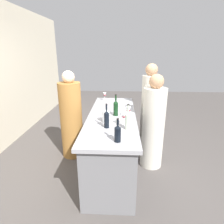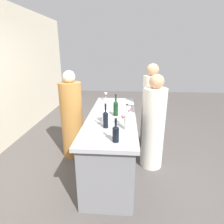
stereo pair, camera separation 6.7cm
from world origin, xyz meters
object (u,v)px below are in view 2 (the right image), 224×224
Objects in this scene: wine_glass_near_right at (106,95)px; person_right_guest at (72,119)px; wine_bottle_leftmost_near_black at (116,133)px; water_pitcher at (105,116)px; wine_bottle_second_right_dark_green at (116,108)px; person_left_guest at (150,110)px; wine_bottle_second_left_clear_pale at (127,120)px; person_center_guest at (153,126)px; wine_glass_near_left at (129,110)px; wine_bottle_center_near_black at (106,119)px; wine_glass_near_center at (123,117)px.

wine_glass_near_right is 0.11× the size of person_right_guest.
wine_bottle_leftmost_near_black is 1.64× the size of water_pitcher.
person_left_guest is at bearing -42.71° from wine_bottle_second_right_dark_green.
wine_bottle_second_right_dark_green is 2.05× the size of wine_glass_near_right.
wine_bottle_second_left_clear_pale and wine_bottle_second_right_dark_green have the same top height.
person_center_guest reaches higher than wine_bottle_leftmost_near_black.
wine_bottle_second_right_dark_green is at bearing -12.59° from person_center_guest.
water_pitcher is at bearing 16.77° from wine_bottle_leftmost_near_black.
wine_glass_near_left is 0.10× the size of person_center_guest.
wine_bottle_center_near_black reaches higher than wine_bottle_leftmost_near_black.
person_center_guest reaches higher than wine_glass_near_center.
wine_bottle_center_near_black is at bearing 167.87° from wine_bottle_second_right_dark_green.
wine_bottle_center_near_black is at bearing 82.42° from wine_bottle_second_left_clear_pale.
wine_bottle_second_right_dark_green reaches higher than water_pitcher.
wine_bottle_second_right_dark_green is 0.68m from person_center_guest.
wine_bottle_second_left_clear_pale reaches higher than water_pitcher.
wine_bottle_leftmost_near_black is 0.18× the size of person_center_guest.
wine_bottle_center_near_black is 1.10m from person_right_guest.
wine_bottle_second_left_clear_pale is at bearing 176.77° from wine_glass_near_left.
wine_bottle_second_right_dark_green reaches higher than wine_glass_near_left.
person_left_guest is at bearing -25.55° from wine_glass_near_center.
person_right_guest is at bearing 71.18° from wine_glass_near_left.
wine_bottle_center_near_black is (0.39, 0.15, 0.02)m from wine_bottle_leftmost_near_black.
wine_bottle_second_right_dark_green is at bearing -40.80° from person_right_guest.
person_center_guest is at bearing 100.43° from person_left_guest.
wine_bottle_second_right_dark_green is 2.14× the size of wine_glass_near_center.
person_left_guest is (1.17, -0.73, -0.25)m from wine_bottle_center_near_black.
wine_bottle_center_near_black is at bearing 117.07° from wine_glass_near_center.
wine_bottle_second_right_dark_green is at bearing -24.30° from water_pitcher.
person_left_guest is (0.97, -0.75, -0.20)m from water_pitcher.
wine_bottle_leftmost_near_black is at bearing 81.66° from person_left_guest.
wine_bottle_second_left_clear_pale is at bearing -163.50° from wine_glass_near_right.
wine_glass_near_right is 1.19m from water_pitcher.
wine_glass_near_right is (0.94, 0.45, 0.01)m from wine_glass_near_left.
person_right_guest is (0.34, 1.00, -0.29)m from wine_glass_near_left.
wine_bottle_leftmost_near_black is 1.78× the size of wine_glass_near_left.
wine_glass_near_right is at bearing 5.74° from water_pitcher.
wine_bottle_second_right_dark_green is 2.00× the size of water_pitcher.
water_pitcher reaches higher than wine_glass_near_right.
wine_glass_near_left is at bearing -101.89° from wine_bottle_second_right_dark_green.
wine_bottle_leftmost_near_black reaches higher than wine_glass_near_right.
wine_bottle_leftmost_near_black is 0.51m from wine_glass_near_center.
wine_bottle_second_right_dark_green is 0.22× the size of person_center_guest.
water_pitcher is (-1.18, -0.12, -0.03)m from wine_glass_near_right.
water_pitcher is (-0.29, 0.13, -0.04)m from wine_bottle_second_right_dark_green.
wine_bottle_leftmost_near_black is 1.68× the size of wine_glass_near_right.
wine_glass_near_right is (1.39, 0.14, -0.01)m from wine_bottle_center_near_black.
person_right_guest is (1.18, 0.85, -0.29)m from wine_bottle_leftmost_near_black.
wine_glass_near_center is at bearing 166.80° from wine_glass_near_left.
water_pitcher reaches higher than wine_glass_near_center.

